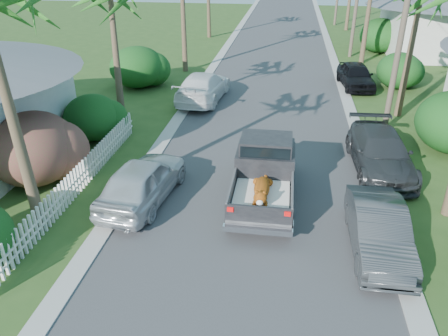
% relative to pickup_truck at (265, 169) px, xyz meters
% --- Properties ---
extents(ground, '(120.00, 120.00, 0.00)m').
position_rel_pickup_truck_xyz_m(ground, '(-0.38, -6.15, -1.01)').
color(ground, '#2C4B1C').
rests_on(ground, ground).
extents(road, '(8.00, 100.00, 0.02)m').
position_rel_pickup_truck_xyz_m(road, '(-0.38, 18.85, -1.00)').
color(road, '#38383A').
rests_on(road, ground).
extents(curb_left, '(0.60, 100.00, 0.06)m').
position_rel_pickup_truck_xyz_m(curb_left, '(-4.68, 18.85, -0.98)').
color(curb_left, '#A5A39E').
rests_on(curb_left, ground).
extents(curb_right, '(0.60, 100.00, 0.06)m').
position_rel_pickup_truck_xyz_m(curb_right, '(3.92, 18.85, -0.98)').
color(curb_right, '#A5A39E').
rests_on(curb_right, ground).
extents(pickup_truck, '(1.98, 5.12, 2.06)m').
position_rel_pickup_truck_xyz_m(pickup_truck, '(0.00, 0.00, 0.00)').
color(pickup_truck, black).
rests_on(pickup_truck, ground).
extents(parked_car_rn, '(1.45, 4.08, 1.34)m').
position_rel_pickup_truck_xyz_m(parked_car_rn, '(3.34, -2.59, -0.34)').
color(parked_car_rn, '#333739').
rests_on(parked_car_rn, ground).
extents(parked_car_rm, '(2.27, 5.08, 1.45)m').
position_rel_pickup_truck_xyz_m(parked_car_rm, '(4.23, 2.57, -0.29)').
color(parked_car_rm, '#2D3032').
rests_on(parked_car_rm, ground).
extents(parked_car_rf, '(2.16, 4.39, 1.44)m').
position_rel_pickup_truck_xyz_m(parked_car_rf, '(4.62, 13.58, -0.29)').
color(parked_car_rf, black).
rests_on(parked_car_rf, ground).
extents(parked_car_ln, '(2.29, 4.60, 1.50)m').
position_rel_pickup_truck_xyz_m(parked_car_ln, '(-3.98, -0.93, -0.26)').
color(parked_car_ln, silver).
rests_on(parked_car_ln, ground).
extents(parked_car_lf, '(2.56, 5.45, 1.54)m').
position_rel_pickup_truck_xyz_m(parked_car_lf, '(-3.98, 9.81, -0.24)').
color(parked_car_lf, white).
rests_on(parked_car_lf, ground).
extents(shrub_l_b, '(3.00, 3.30, 2.60)m').
position_rel_pickup_truck_xyz_m(shrub_l_b, '(-8.18, -0.15, 0.29)').
color(shrub_l_b, '#A11740').
rests_on(shrub_l_b, ground).
extents(shrub_l_c, '(2.40, 2.64, 2.00)m').
position_rel_pickup_truck_xyz_m(shrub_l_c, '(-7.78, 3.85, -0.01)').
color(shrub_l_c, '#124018').
rests_on(shrub_l_c, ground).
extents(shrub_l_d, '(3.20, 3.52, 2.40)m').
position_rel_pickup_truck_xyz_m(shrub_l_d, '(-8.38, 11.85, 0.19)').
color(shrub_l_d, '#124018').
rests_on(shrub_l_d, ground).
extents(shrub_r_c, '(2.60, 2.86, 2.10)m').
position_rel_pickup_truck_xyz_m(shrub_r_c, '(7.12, 13.85, 0.04)').
color(shrub_r_c, '#124018').
rests_on(shrub_r_c, ground).
extents(shrub_r_d, '(3.20, 3.52, 2.60)m').
position_rel_pickup_truck_xyz_m(shrub_r_d, '(7.62, 23.85, 0.29)').
color(shrub_r_d, '#124018').
rests_on(shrub_r_d, ground).
extents(picket_fence, '(0.10, 11.00, 1.00)m').
position_rel_pickup_truck_xyz_m(picket_fence, '(-6.38, -0.65, -0.51)').
color(picket_fence, white).
rests_on(picket_fence, ground).
extents(utility_pole_b, '(1.60, 0.26, 9.00)m').
position_rel_pickup_truck_xyz_m(utility_pole_b, '(5.22, 6.85, 3.59)').
color(utility_pole_b, brown).
rests_on(utility_pole_b, ground).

